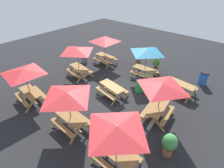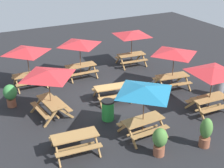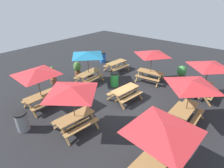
% 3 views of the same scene
% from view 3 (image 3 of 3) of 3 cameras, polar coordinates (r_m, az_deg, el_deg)
% --- Properties ---
extents(ground_plane, '(31.75, 31.75, 0.00)m').
position_cam_3_polar(ground_plane, '(10.80, 4.10, -5.10)').
color(ground_plane, '#232326').
rests_on(ground_plane, ground).
extents(picnic_table_0, '(1.97, 1.74, 0.81)m').
position_cam_3_polar(picnic_table_0, '(10.52, 4.22, -2.49)').
color(picnic_table_0, '#A87A44').
rests_on(picnic_table_0, ground).
extents(picnic_table_1, '(2.83, 2.83, 2.34)m').
position_cam_3_polar(picnic_table_1, '(10.00, -23.38, 2.68)').
color(picnic_table_1, '#A87A44').
rests_on(picnic_table_1, ground).
extents(picnic_table_2, '(2.00, 2.00, 2.34)m').
position_cam_3_polar(picnic_table_2, '(11.62, 29.20, 4.73)').
color(picnic_table_2, '#A87A44').
rests_on(picnic_table_2, ground).
extents(picnic_table_3, '(1.92, 1.67, 0.81)m').
position_cam_3_polar(picnic_table_3, '(14.61, 1.46, 6.47)').
color(picnic_table_3, '#A87A44').
rests_on(picnic_table_3, ground).
extents(picnic_table_4, '(2.82, 2.82, 2.34)m').
position_cam_3_polar(picnic_table_4, '(5.80, 16.14, -15.05)').
color(picnic_table_4, '#A87A44').
rests_on(picnic_table_4, ground).
extents(picnic_table_5, '(2.09, 2.09, 2.34)m').
position_cam_3_polar(picnic_table_5, '(12.23, -7.98, 9.04)').
color(picnic_table_5, '#A87A44').
rests_on(picnic_table_5, ground).
extents(picnic_table_6, '(2.04, 2.04, 2.34)m').
position_cam_3_polar(picnic_table_6, '(8.85, 24.51, -0.73)').
color(picnic_table_6, '#A87A44').
rests_on(picnic_table_6, ground).
extents(picnic_table_7, '(2.25, 2.25, 2.34)m').
position_cam_3_polar(picnic_table_7, '(12.57, 12.93, 9.13)').
color(picnic_table_7, '#A87A44').
rests_on(picnic_table_7, ground).
extents(picnic_table_8, '(2.27, 2.27, 2.34)m').
position_cam_3_polar(picnic_table_8, '(7.72, -12.94, -2.94)').
color(picnic_table_8, '#A87A44').
rests_on(picnic_table_8, ground).
extents(trash_bin_gray, '(0.59, 0.59, 0.98)m').
position_cam_3_polar(trash_bin_gray, '(9.35, -27.30, -10.77)').
color(trash_bin_gray, gray).
rests_on(trash_bin_gray, ground).
extents(trash_bin_green, '(0.59, 0.59, 0.98)m').
position_cam_3_polar(trash_bin_green, '(12.16, 0.87, 1.58)').
color(trash_bin_green, green).
rests_on(trash_bin_green, ground).
extents(trash_bin_blue, '(0.59, 0.59, 0.98)m').
position_cam_3_polar(trash_bin_blue, '(16.51, -3.04, 8.71)').
color(trash_bin_blue, blue).
rests_on(trash_bin_blue, ground).
extents(potted_plant_0, '(0.67, 0.67, 1.17)m').
position_cam_3_polar(potted_plant_0, '(13.75, 21.74, 3.57)').
color(potted_plant_0, '#935138').
rests_on(potted_plant_0, ground).
extents(potted_plant_1, '(0.58, 0.58, 1.18)m').
position_cam_3_polar(potted_plant_1, '(13.82, -11.25, 5.07)').
color(potted_plant_1, '#935138').
rests_on(potted_plant_1, ground).
extents(potted_plant_2, '(0.49, 0.49, 1.29)m').
position_cam_3_polar(potted_plant_2, '(13.09, -18.79, 2.88)').
color(potted_plant_2, '#935138').
rests_on(potted_plant_2, ground).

